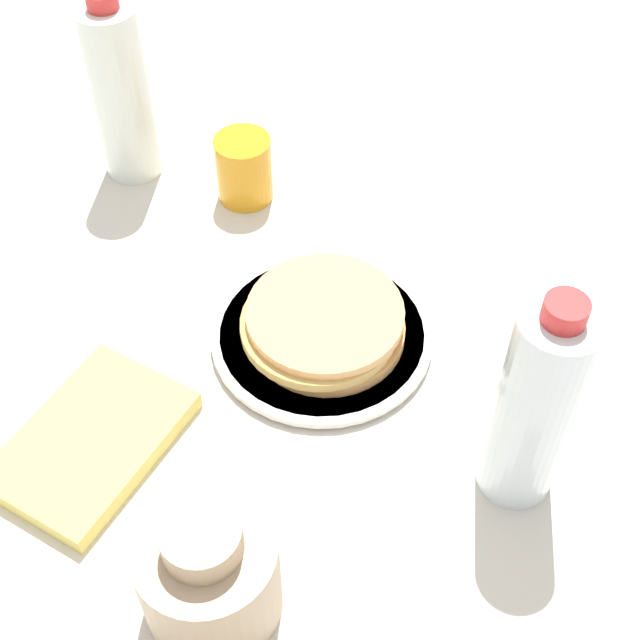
% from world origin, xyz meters
% --- Properties ---
extents(ground_plane, '(4.00, 4.00, 0.00)m').
position_xyz_m(ground_plane, '(0.00, 0.00, 0.00)').
color(ground_plane, silver).
extents(plate, '(0.22, 0.22, 0.01)m').
position_xyz_m(plate, '(0.00, -0.01, 0.01)').
color(plate, silver).
rests_on(plate, ground_plane).
extents(pancake_stack, '(0.17, 0.16, 0.04)m').
position_xyz_m(pancake_stack, '(0.00, -0.01, 0.03)').
color(pancake_stack, tan).
rests_on(pancake_stack, plate).
extents(juice_glass, '(0.06, 0.06, 0.08)m').
position_xyz_m(juice_glass, '(-0.12, -0.21, 0.04)').
color(juice_glass, orange).
rests_on(juice_glass, ground_plane).
extents(cream_jug, '(0.11, 0.11, 0.12)m').
position_xyz_m(cream_jug, '(0.27, 0.08, 0.05)').
color(cream_jug, tan).
rests_on(cream_jug, ground_plane).
extents(water_bottle_near, '(0.07, 0.07, 0.23)m').
position_xyz_m(water_bottle_near, '(0.03, 0.22, 0.11)').
color(water_bottle_near, silver).
rests_on(water_bottle_near, ground_plane).
extents(water_bottle_mid, '(0.07, 0.07, 0.23)m').
position_xyz_m(water_bottle_mid, '(-0.08, -0.35, 0.11)').
color(water_bottle_mid, silver).
rests_on(water_bottle_mid, ground_plane).
extents(napkin, '(0.19, 0.14, 0.02)m').
position_xyz_m(napkin, '(0.23, -0.11, 0.01)').
color(napkin, '#E5D166').
rests_on(napkin, ground_plane).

